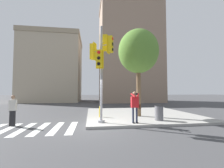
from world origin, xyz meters
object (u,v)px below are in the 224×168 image
Objects in this scene: person_photographer at (135,104)px; fire_hydrant at (100,112)px; traffic_signal_pole at (101,58)px; pedestrian_distant at (13,110)px; trash_bin at (159,113)px; street_tree at (138,52)px.

fire_hydrant is at bearing 129.02° from person_photographer.
traffic_signal_pole is 3.71m from fire_hydrant.
pedestrian_distant is 1.85× the size of trash_bin.
traffic_signal_pole is 6.12× the size of trash_bin.
pedestrian_distant is at bearing -169.75° from street_tree.
traffic_signal_pole is 7.54× the size of fire_hydrant.
pedestrian_distant is (-4.73, 0.44, -2.87)m from traffic_signal_pole.
trash_bin is (3.44, 0.14, -3.16)m from traffic_signal_pole.
person_photographer is 1.04× the size of pedestrian_distant.
street_tree reaches higher than fire_hydrant.
trash_bin is (0.70, -1.65, -4.08)m from street_tree.
fire_hydrant is at bearing 179.67° from street_tree.
person_photographer is at bearing -7.09° from pedestrian_distant.
person_photographer is (1.82, -0.38, -2.58)m from traffic_signal_pole.
fire_hydrant is (4.78, 1.37, -0.38)m from pedestrian_distant.
fire_hydrant is at bearing 15.93° from pedestrian_distant.
pedestrian_distant is at bearing 172.91° from person_photographer.
trash_bin is at bearing -67.00° from street_tree.
traffic_signal_pole is 3.40m from street_tree.
traffic_signal_pole is at bearing -91.78° from fire_hydrant.
street_tree is (0.92, 2.16, 3.50)m from person_photographer.
pedestrian_distant is 2.28× the size of fire_hydrant.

